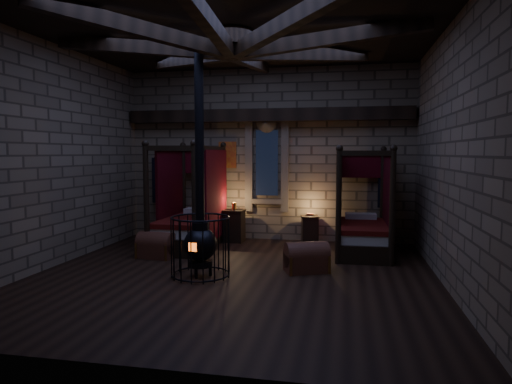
% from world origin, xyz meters
% --- Properties ---
extents(room, '(7.02, 7.02, 4.29)m').
position_xyz_m(room, '(-0.00, 0.09, 3.74)').
color(room, black).
rests_on(room, ground).
extents(bed_left, '(1.20, 2.22, 2.29)m').
position_xyz_m(bed_left, '(-1.57, 2.23, 0.57)').
color(bed_left, black).
rests_on(bed_left, ground).
extents(bed_right, '(1.14, 2.12, 2.19)m').
position_xyz_m(bed_right, '(2.27, 2.35, 0.54)').
color(bed_right, black).
rests_on(bed_right, ground).
extents(trunk_left, '(0.80, 0.57, 0.55)m').
position_xyz_m(trunk_left, '(-1.88, 1.06, 0.24)').
color(trunk_left, '#592C1C').
rests_on(trunk_left, ground).
extents(trunk_right, '(0.88, 0.73, 0.56)m').
position_xyz_m(trunk_right, '(1.24, 0.53, 0.25)').
color(trunk_right, '#592C1C').
rests_on(trunk_right, ground).
extents(nightstand_left, '(0.51, 0.49, 0.95)m').
position_xyz_m(nightstand_left, '(-0.72, 3.00, 0.40)').
color(nightstand_left, black).
rests_on(nightstand_left, ground).
extents(nightstand_right, '(0.47, 0.46, 0.72)m').
position_xyz_m(nightstand_right, '(1.09, 3.13, 0.34)').
color(nightstand_right, black).
rests_on(nightstand_right, ground).
extents(stove, '(1.03, 1.03, 4.05)m').
position_xyz_m(stove, '(-0.55, -0.14, 0.63)').
color(stove, black).
rests_on(stove, ground).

